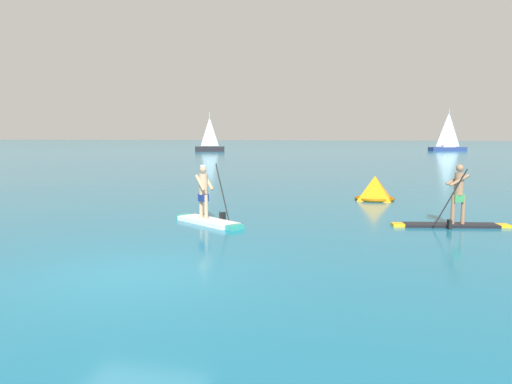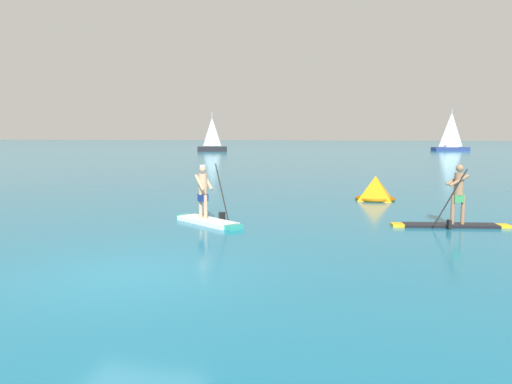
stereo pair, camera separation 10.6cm
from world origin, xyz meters
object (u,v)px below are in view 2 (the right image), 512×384
at_px(race_marker_buoy, 375,190).
at_px(paddleboarder_mid_center, 207,212).
at_px(sailboat_left_horizon, 212,146).
at_px(sailboat_right_horizon, 451,146).
at_px(paddleboarder_far_right, 453,211).

bearing_deg(race_marker_buoy, paddleboarder_mid_center, -126.47).
bearing_deg(sailboat_left_horizon, race_marker_buoy, 101.14).
bearing_deg(sailboat_left_horizon, paddleboarder_mid_center, 94.62).
bearing_deg(sailboat_right_horizon, paddleboarder_mid_center, -126.20).
distance_m(paddleboarder_mid_center, sailboat_left_horizon, 63.37).
height_order(race_marker_buoy, sailboat_left_horizon, sailboat_left_horizon).
xyz_separation_m(paddleboarder_far_right, sailboat_left_horizon, (-26.88, 59.10, 0.35)).
height_order(sailboat_left_horizon, sailboat_right_horizon, sailboat_right_horizon).
bearing_deg(paddleboarder_far_right, race_marker_buoy, -78.93).
relative_size(paddleboarder_mid_center, sailboat_left_horizon, 0.42).
bearing_deg(sailboat_right_horizon, sailboat_left_horizon, 174.40).
distance_m(paddleboarder_mid_center, paddleboarder_far_right, 7.11).
bearing_deg(paddleboarder_far_right, sailboat_left_horizon, -75.77).
bearing_deg(paddleboarder_far_right, paddleboarder_mid_center, -1.52).
relative_size(paddleboarder_far_right, sailboat_right_horizon, 0.49).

